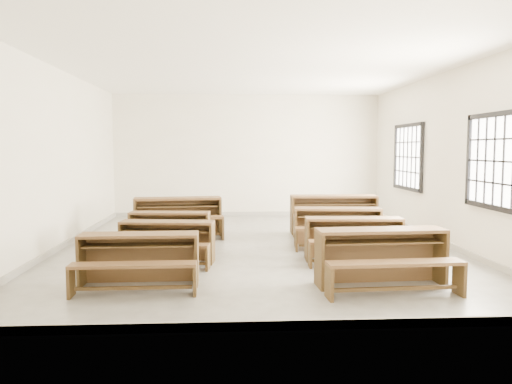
{
  "coord_description": "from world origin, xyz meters",
  "views": [
    {
      "loc": [
        -0.5,
        -8.99,
        1.79
      ],
      "look_at": [
        0.0,
        0.0,
        1.0
      ],
      "focal_mm": 35.0,
      "sensor_mm": 36.0,
      "label": 1
    }
  ],
  "objects": [
    {
      "name": "desk_set_6",
      "position": [
        1.49,
        -0.08,
        0.41
      ],
      "size": [
        1.64,
        0.96,
        0.71
      ],
      "rotation": [
        0.0,
        0.0,
        -0.1
      ],
      "color": "brown",
      "rests_on": "ground"
    },
    {
      "name": "desk_set_0",
      "position": [
        -1.66,
        -2.56,
        0.4
      ],
      "size": [
        1.54,
        0.81,
        0.69
      ],
      "rotation": [
        0.0,
        0.0,
        0.01
      ],
      "color": "brown",
      "rests_on": "ground"
    },
    {
      "name": "desk_set_1",
      "position": [
        -1.47,
        -1.25,
        0.38
      ],
      "size": [
        1.54,
        0.93,
        0.66
      ],
      "rotation": [
        0.0,
        0.0,
        -0.12
      ],
      "color": "brown",
      "rests_on": "ground"
    },
    {
      "name": "room",
      "position": [
        0.09,
        0.0,
        2.14
      ],
      "size": [
        8.5,
        8.5,
        3.2
      ],
      "color": "gray",
      "rests_on": "ground"
    },
    {
      "name": "desk_set_3",
      "position": [
        -1.53,
        1.15,
        0.46
      ],
      "size": [
        1.85,
        1.1,
        0.79
      ],
      "rotation": [
        0.0,
        0.0,
        0.11
      ],
      "color": "brown",
      "rests_on": "ground"
    },
    {
      "name": "desk_set_2",
      "position": [
        -1.57,
        -0.04,
        0.38
      ],
      "size": [
        1.5,
        0.87,
        0.65
      ],
      "rotation": [
        0.0,
        0.0,
        -0.09
      ],
      "color": "brown",
      "rests_on": "ground"
    },
    {
      "name": "desk_set_5",
      "position": [
        1.49,
        -1.27,
        0.4
      ],
      "size": [
        1.57,
        0.87,
        0.69
      ],
      "rotation": [
        0.0,
        0.0,
        -0.05
      ],
      "color": "brown",
      "rests_on": "ground"
    },
    {
      "name": "desk_set_4",
      "position": [
        1.48,
        -2.76,
        0.44
      ],
      "size": [
        1.71,
        0.95,
        0.75
      ],
      "rotation": [
        0.0,
        0.0,
        0.05
      ],
      "color": "brown",
      "rests_on": "ground"
    },
    {
      "name": "desk_set_7",
      "position": [
        1.71,
        1.26,
        0.47
      ],
      "size": [
        1.81,
        0.97,
        0.81
      ],
      "rotation": [
        0.0,
        0.0,
        -0.02
      ],
      "color": "brown",
      "rests_on": "ground"
    }
  ]
}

